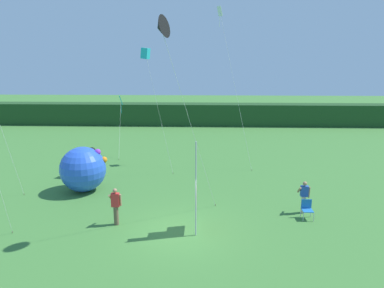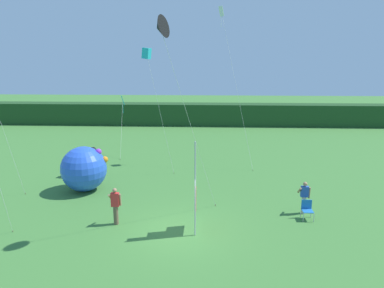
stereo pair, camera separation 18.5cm
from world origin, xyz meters
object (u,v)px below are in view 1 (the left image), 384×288
object	(u,v)px
banner_flag	(196,189)
person_mid_field	(116,205)
person_near_banner	(304,196)
folding_chair	(307,208)
kite_black_delta_4	(161,28)
kite_cyan_box_5	(146,54)
kite_cyan_diamond_0	(121,103)
kite_white_diamond_2	(223,28)
inflatable_balloon	(83,169)

from	to	relation	value
banner_flag	person_mid_field	bearing A→B (deg)	170.78
person_near_banner	folding_chair	distance (m)	0.70
person_near_banner	person_mid_field	size ratio (longest dim) A/B	0.93
kite_black_delta_4	kite_cyan_box_5	xyz separation A→B (m)	(-1.99, 8.28, -0.85)
person_mid_field	kite_cyan_diamond_0	distance (m)	14.25
person_mid_field	kite_black_delta_4	size ratio (longest dim) A/B	0.19
person_near_banner	kite_white_diamond_2	bearing A→B (deg)	112.01
banner_flag	person_mid_field	size ratio (longest dim) A/B	2.38
kite_white_diamond_2	person_mid_field	bearing A→B (deg)	-115.93
kite_cyan_diamond_0	kite_black_delta_4	size ratio (longest dim) A/B	0.50
banner_flag	inflatable_balloon	distance (m)	8.05
kite_black_delta_4	kite_cyan_box_5	world-z (taller)	kite_black_delta_4
inflatable_balloon	kite_white_diamond_2	distance (m)	13.11
banner_flag	kite_cyan_diamond_0	distance (m)	15.75
inflatable_balloon	banner_flag	bearing A→B (deg)	-36.07
folding_chair	person_mid_field	bearing A→B (deg)	-173.68
banner_flag	person_near_banner	bearing A→B (deg)	22.74
person_mid_field	kite_white_diamond_2	bearing A→B (deg)	64.07
folding_chair	kite_cyan_diamond_0	world-z (taller)	kite_cyan_diamond_0
person_mid_field	inflatable_balloon	world-z (taller)	inflatable_balloon
kite_cyan_diamond_0	person_mid_field	bearing A→B (deg)	-78.31
banner_flag	person_mid_field	world-z (taller)	banner_flag
kite_black_delta_4	person_mid_field	bearing A→B (deg)	165.96
person_mid_field	folding_chair	world-z (taller)	person_mid_field
person_mid_field	kite_black_delta_4	distance (m)	7.91
inflatable_balloon	kite_black_delta_4	size ratio (longest dim) A/B	0.29
kite_white_diamond_2	folding_chair	bearing A→B (deg)	-69.23
person_mid_field	kite_white_diamond_2	distance (m)	14.52
kite_white_diamond_2	kite_black_delta_4	xyz separation A→B (m)	(-2.88, -11.17, -0.93)
inflatable_balloon	person_near_banner	bearing A→B (deg)	-12.36
inflatable_balloon	kite_black_delta_4	bearing A→B (deg)	-42.50
kite_cyan_diamond_0	kite_cyan_box_5	xyz separation A→B (m)	(3.11, -5.95, 3.77)
person_mid_field	kite_white_diamond_2	xyz separation A→B (m)	(5.16, 10.61, 8.48)
banner_flag	kite_cyan_diamond_0	world-z (taller)	kite_cyan_diamond_0
person_near_banner	kite_cyan_box_5	world-z (taller)	kite_cyan_box_5
kite_cyan_diamond_0	person_near_banner	bearing A→B (deg)	-46.08
banner_flag	person_near_banner	world-z (taller)	banner_flag
inflatable_balloon	kite_cyan_diamond_0	distance (m)	9.86
folding_chair	kite_cyan_box_5	size ratio (longest dim) A/B	0.11
banner_flag	folding_chair	world-z (taller)	banner_flag
inflatable_balloon	folding_chair	world-z (taller)	inflatable_balloon
person_near_banner	person_mid_field	xyz separation A→B (m)	(-8.80, -1.58, 0.07)
kite_cyan_diamond_0	banner_flag	bearing A→B (deg)	-65.64
person_near_banner	kite_cyan_box_5	xyz separation A→B (m)	(-8.52, 6.13, 6.77)
folding_chair	kite_cyan_diamond_0	bearing A→B (deg)	132.53
kite_white_diamond_2	kite_black_delta_4	bearing A→B (deg)	-104.46
kite_cyan_box_5	banner_flag	bearing A→B (deg)	-68.10
banner_flag	kite_white_diamond_2	world-z (taller)	kite_white_diamond_2
inflatable_balloon	kite_cyan_box_5	size ratio (longest dim) A/B	0.32
person_near_banner	folding_chair	bearing A→B (deg)	-89.55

